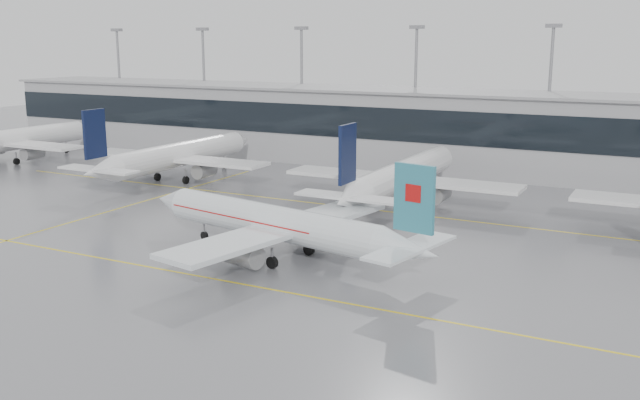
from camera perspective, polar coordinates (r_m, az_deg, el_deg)
The scene contains 12 objects.
ground at distance 60.08m, azimuth -5.34°, elevation -6.88°, with size 320.00×320.00×0.00m, color slate.
taxi_line_main at distance 60.07m, azimuth -5.34°, elevation -6.87°, with size 120.00×0.25×0.01m, color yellow.
taxi_line_north at distance 85.76m, azimuth 5.57°, elevation -0.94°, with size 120.00×0.25×0.01m, color yellow.
taxi_line_cross at distance 89.54m, azimuth -16.36°, elevation -0.82°, with size 0.25×60.00×0.01m, color yellow.
terminal at distance 114.60m, azimuth 11.69°, elevation 5.32°, with size 180.00×15.00×12.00m, color #959598.
terminal_glass at distance 107.23m, azimuth 10.60°, elevation 5.69°, with size 180.00×0.20×5.00m, color black.
terminal_roof at distance 114.01m, azimuth 11.83°, elevation 8.41°, with size 182.00×16.00×0.40m, color gray.
light_masts at distance 119.71m, azimuth 12.66°, elevation 9.10°, with size 156.40×1.00×22.60m.
air_canada_jet at distance 66.20m, azimuth -3.13°, elevation -2.00°, with size 34.19×27.13×10.54m.
parked_jet_a at distance 130.56m, azimuth -23.56°, elevation 4.38°, with size 29.64×36.96×11.72m.
parked_jet_b at distance 105.84m, azimuth -11.47°, elevation 3.49°, with size 29.64×36.96×11.72m.
parked_jet_c at distance 88.35m, azimuth 6.52°, elevation 1.90°, with size 29.64×36.96×11.72m.
Camera 1 is at (31.00, -47.44, 19.94)m, focal length 40.00 mm.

